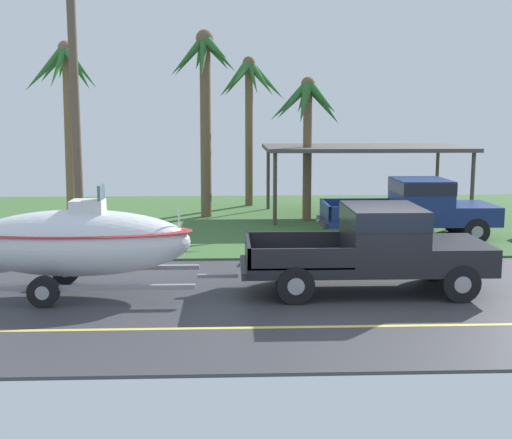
{
  "coord_description": "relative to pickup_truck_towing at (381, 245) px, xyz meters",
  "views": [
    {
      "loc": [
        -3.16,
        -13.64,
        3.92
      ],
      "look_at": [
        -2.55,
        1.22,
        1.56
      ],
      "focal_mm": 46.53,
      "sensor_mm": 36.0,
      "label": 1
    }
  ],
  "objects": [
    {
      "name": "parked_pickup_background",
      "position": [
        2.63,
        6.16,
        -0.0
      ],
      "size": [
        5.59,
        2.07,
        1.92
      ],
      "color": "navy",
      "rests_on": "ground"
    },
    {
      "name": "boat_on_trailer",
      "position": [
        -6.69,
        0.0,
        0.11
      ],
      "size": [
        6.25,
        2.15,
        2.42
      ],
      "color": "gray",
      "rests_on": "ground"
    },
    {
      "name": "palm_tree_far_left",
      "position": [
        -4.24,
        11.02,
        4.16
      ],
      "size": [
        2.7,
        3.58,
        7.04
      ],
      "color": "brown",
      "rests_on": "ground"
    },
    {
      "name": "pickup_truck_towing",
      "position": [
        0.0,
        0.0,
        0.0
      ],
      "size": [
        5.56,
        2.14,
        1.92
      ],
      "color": "black",
      "rests_on": "ground"
    },
    {
      "name": "palm_tree_mid",
      "position": [
        -0.54,
        9.65,
        2.95
      ],
      "size": [
        2.8,
        3.3,
        5.25
      ],
      "color": "brown",
      "rests_on": "ground"
    },
    {
      "name": "palm_tree_near_right",
      "position": [
        -2.54,
        13.8,
        3.93
      ],
      "size": [
        3.05,
        3.22,
        6.3
      ],
      "color": "brown",
      "rests_on": "ground"
    },
    {
      "name": "utility_pole",
      "position": [
        -7.48,
        3.88,
        3.42
      ],
      "size": [
        0.24,
        1.8,
        8.66
      ],
      "color": "brown",
      "rests_on": "ground"
    },
    {
      "name": "carport_awning",
      "position": [
        1.75,
        10.75,
        1.55
      ],
      "size": [
        7.52,
        4.53,
        2.74
      ],
      "color": "#4C4238",
      "rests_on": "ground"
    },
    {
      "name": "ground",
      "position": [
        -0.21,
        7.69,
        -1.07
      ],
      "size": [
        36.0,
        22.0,
        0.11
      ],
      "color": "#38383D"
    },
    {
      "name": "palm_tree_near_left",
      "position": [
        -9.47,
        11.07,
        3.98
      ],
      "size": [
        2.85,
        3.1,
        6.62
      ],
      "color": "brown",
      "rests_on": "ground"
    }
  ]
}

